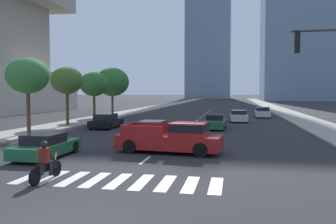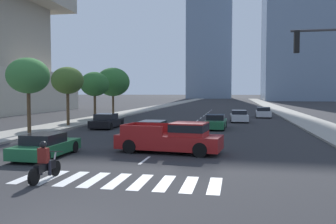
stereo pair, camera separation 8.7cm
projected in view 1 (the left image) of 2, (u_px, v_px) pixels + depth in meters
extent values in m
cube|color=gray|center=(313.00, 124.00, 35.58)|extent=(4.00, 260.00, 0.15)
cube|color=gray|center=(88.00, 120.00, 40.04)|extent=(4.00, 260.00, 0.15)
cube|color=silver|center=(30.00, 176.00, 13.69)|extent=(0.45, 2.32, 0.01)
cube|color=silver|center=(51.00, 178.00, 13.52)|extent=(0.45, 2.32, 0.01)
cube|color=silver|center=(73.00, 179.00, 13.36)|extent=(0.45, 2.32, 0.01)
cube|color=silver|center=(95.00, 180.00, 13.19)|extent=(0.45, 2.32, 0.01)
cube|color=silver|center=(118.00, 181.00, 13.03)|extent=(0.45, 2.32, 0.01)
cube|color=silver|center=(142.00, 182.00, 12.86)|extent=(0.45, 2.32, 0.01)
cube|color=silver|center=(166.00, 183.00, 12.69)|extent=(0.45, 2.32, 0.01)
cube|color=silver|center=(191.00, 184.00, 12.53)|extent=(0.45, 2.32, 0.01)
cube|color=silver|center=(216.00, 186.00, 12.36)|extent=(0.45, 2.32, 0.01)
cube|color=silver|center=(145.00, 160.00, 16.95)|extent=(0.14, 2.00, 0.01)
cube|color=silver|center=(162.00, 147.00, 20.88)|extent=(0.14, 2.00, 0.01)
cube|color=silver|center=(173.00, 139.00, 24.80)|extent=(0.14, 2.00, 0.01)
cube|color=silver|center=(182.00, 132.00, 28.73)|extent=(0.14, 2.00, 0.01)
cube|color=silver|center=(188.00, 127.00, 32.65)|extent=(0.14, 2.00, 0.01)
cube|color=silver|center=(193.00, 124.00, 36.57)|extent=(0.14, 2.00, 0.01)
cube|color=silver|center=(197.00, 121.00, 40.50)|extent=(0.14, 2.00, 0.01)
cube|color=silver|center=(200.00, 118.00, 44.42)|extent=(0.14, 2.00, 0.01)
cube|color=silver|center=(203.00, 116.00, 48.35)|extent=(0.14, 2.00, 0.01)
cube|color=silver|center=(205.00, 114.00, 52.27)|extent=(0.14, 2.00, 0.01)
cube|color=silver|center=(207.00, 113.00, 56.20)|extent=(0.14, 2.00, 0.01)
cube|color=silver|center=(209.00, 111.00, 60.12)|extent=(0.14, 2.00, 0.01)
cube|color=silver|center=(211.00, 110.00, 64.05)|extent=(0.14, 2.00, 0.01)
cylinder|color=black|center=(56.00, 168.00, 13.81)|extent=(0.13, 0.60, 0.60)
cylinder|color=black|center=(35.00, 177.00, 12.37)|extent=(0.13, 0.60, 0.60)
cube|color=black|center=(46.00, 167.00, 13.08)|extent=(0.24, 1.19, 0.32)
cylinder|color=#B2B2B7|center=(55.00, 161.00, 13.70)|extent=(0.07, 0.32, 0.67)
cylinder|color=black|center=(55.00, 152.00, 13.73)|extent=(0.70, 0.05, 0.04)
cube|color=maroon|center=(44.00, 155.00, 12.96)|extent=(0.36, 0.25, 0.55)
sphere|color=black|center=(44.00, 145.00, 12.93)|extent=(0.26, 0.26, 0.26)
cylinder|color=black|center=(42.00, 168.00, 13.12)|extent=(0.12, 0.12, 0.55)
cylinder|color=black|center=(50.00, 168.00, 13.05)|extent=(0.12, 0.12, 0.55)
cube|color=maroon|center=(169.00, 142.00, 19.10)|extent=(5.85, 2.65, 0.75)
cube|color=maroon|center=(190.00, 129.00, 18.73)|extent=(2.01, 2.05, 0.70)
cube|color=black|center=(190.00, 127.00, 18.72)|extent=(2.04, 2.09, 0.39)
cube|color=maroon|center=(154.00, 127.00, 20.35)|extent=(2.37, 0.35, 0.55)
cube|color=maroon|center=(141.00, 131.00, 18.52)|extent=(2.37, 0.35, 0.55)
cube|color=maroon|center=(128.00, 128.00, 19.79)|extent=(0.30, 1.93, 0.55)
cylinder|color=black|center=(207.00, 145.00, 19.40)|extent=(0.78, 0.35, 0.76)
cylinder|color=black|center=(200.00, 150.00, 17.69)|extent=(0.78, 0.35, 0.76)
cylinder|color=black|center=(142.00, 142.00, 20.54)|extent=(0.78, 0.35, 0.76)
cylinder|color=black|center=(130.00, 146.00, 18.83)|extent=(0.78, 0.35, 0.76)
cube|color=#B7BABF|center=(263.00, 114.00, 45.52)|extent=(2.03, 4.32, 0.67)
cube|color=black|center=(263.00, 109.00, 45.70)|extent=(1.71, 1.97, 0.48)
cylinder|color=black|center=(270.00, 116.00, 43.94)|extent=(0.25, 0.65, 0.64)
cylinder|color=black|center=(256.00, 116.00, 44.32)|extent=(0.25, 0.65, 0.64)
cylinder|color=black|center=(269.00, 114.00, 46.75)|extent=(0.25, 0.65, 0.64)
cylinder|color=black|center=(256.00, 114.00, 47.13)|extent=(0.25, 0.65, 0.64)
cube|color=black|center=(107.00, 123.00, 32.10)|extent=(1.94, 4.39, 0.63)
cube|color=black|center=(106.00, 117.00, 31.85)|extent=(1.69, 1.98, 0.53)
cylinder|color=black|center=(103.00, 123.00, 33.72)|extent=(0.23, 0.64, 0.64)
cylinder|color=black|center=(121.00, 123.00, 33.42)|extent=(0.23, 0.64, 0.64)
cylinder|color=black|center=(91.00, 126.00, 30.80)|extent=(0.23, 0.64, 0.64)
cylinder|color=black|center=(110.00, 126.00, 30.50)|extent=(0.23, 0.64, 0.64)
cube|color=#1E6038|center=(46.00, 148.00, 17.77)|extent=(1.80, 4.30, 0.57)
cube|color=black|center=(44.00, 139.00, 17.53)|extent=(1.57, 1.94, 0.49)
cylinder|color=black|center=(47.00, 146.00, 19.36)|extent=(0.23, 0.64, 0.64)
cylinder|color=black|center=(74.00, 147.00, 19.05)|extent=(0.23, 0.64, 0.64)
cylinder|color=black|center=(15.00, 155.00, 16.51)|extent=(0.23, 0.64, 0.64)
cylinder|color=black|center=(45.00, 157.00, 16.20)|extent=(0.23, 0.64, 0.64)
cube|color=#B7BABF|center=(238.00, 117.00, 38.86)|extent=(1.99, 4.39, 0.66)
cube|color=black|center=(238.00, 112.00, 39.04)|extent=(1.67, 2.01, 0.45)
cylinder|color=black|center=(247.00, 120.00, 37.31)|extent=(0.25, 0.65, 0.64)
cylinder|color=black|center=(231.00, 120.00, 37.54)|extent=(0.25, 0.65, 0.64)
cylinder|color=black|center=(245.00, 118.00, 40.21)|extent=(0.25, 0.65, 0.64)
cylinder|color=black|center=(230.00, 118.00, 40.44)|extent=(0.25, 0.65, 0.64)
cube|color=#1E6038|center=(215.00, 124.00, 31.36)|extent=(1.88, 4.50, 0.63)
cube|color=black|center=(215.00, 117.00, 31.55)|extent=(1.59, 2.05, 0.48)
cylinder|color=black|center=(223.00, 127.00, 29.73)|extent=(0.24, 0.65, 0.64)
cylinder|color=black|center=(205.00, 127.00, 30.07)|extent=(0.24, 0.65, 0.64)
cylinder|color=black|center=(225.00, 124.00, 32.68)|extent=(0.24, 0.65, 0.64)
cylinder|color=black|center=(208.00, 124.00, 33.01)|extent=(0.24, 0.65, 0.64)
cube|color=#B28E38|center=(153.00, 131.00, 25.16)|extent=(2.04, 4.71, 0.64)
cube|color=black|center=(152.00, 124.00, 24.91)|extent=(1.72, 2.15, 0.45)
cylinder|color=black|center=(148.00, 131.00, 26.90)|extent=(0.24, 0.65, 0.64)
cylinder|color=black|center=(170.00, 131.00, 26.53)|extent=(0.24, 0.65, 0.64)
cylinder|color=black|center=(135.00, 136.00, 23.82)|extent=(0.24, 0.65, 0.64)
cylinder|color=black|center=(159.00, 137.00, 23.45)|extent=(0.24, 0.65, 0.64)
cube|color=black|center=(297.00, 42.00, 14.53)|extent=(0.20, 0.28, 0.90)
sphere|color=red|center=(297.00, 35.00, 14.51)|extent=(0.18, 0.18, 0.18)
sphere|color=orange|center=(297.00, 42.00, 14.53)|extent=(0.18, 0.18, 0.18)
sphere|color=green|center=(297.00, 49.00, 14.55)|extent=(0.18, 0.18, 0.18)
cylinder|color=#4C3823|center=(29.00, 113.00, 26.94)|extent=(0.28, 0.28, 3.11)
ellipsoid|color=#387538|center=(28.00, 76.00, 26.78)|extent=(3.21, 3.21, 2.73)
cylinder|color=#4C3823|center=(67.00, 109.00, 33.23)|extent=(0.28, 0.28, 3.03)
ellipsoid|color=#426028|center=(67.00, 80.00, 33.08)|extent=(3.01, 3.01, 2.56)
cylinder|color=#4C3823|center=(94.00, 108.00, 39.62)|extent=(0.28, 0.28, 2.75)
ellipsoid|color=#2D662D|center=(94.00, 84.00, 39.47)|extent=(3.21, 3.21, 2.73)
cylinder|color=#4C3823|center=(112.00, 106.00, 45.54)|extent=(0.28, 0.28, 2.71)
ellipsoid|color=#2D662D|center=(112.00, 82.00, 45.37)|extent=(4.32, 4.32, 3.67)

